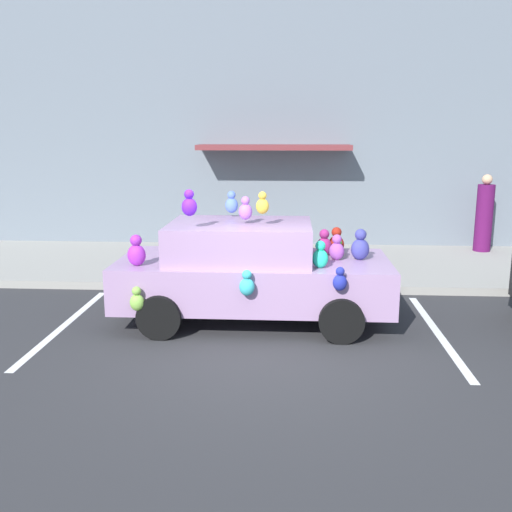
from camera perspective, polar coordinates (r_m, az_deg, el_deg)
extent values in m
plane|color=#2D2D30|center=(7.75, 0.71, -9.74)|extent=(60.00, 60.00, 0.00)
cube|color=gray|center=(12.50, 1.83, -0.83)|extent=(24.00, 4.00, 0.15)
cube|color=slate|center=(14.33, 2.18, 13.42)|extent=(24.00, 0.30, 6.40)
cube|color=brown|center=(13.79, 1.80, 10.77)|extent=(3.60, 1.10, 0.12)
cube|color=silver|center=(8.95, 17.59, -7.25)|extent=(0.12, 3.60, 0.01)
cube|color=silver|center=(9.33, -18.46, -6.51)|extent=(0.12, 3.60, 0.01)
cube|color=#A27EA8|center=(8.91, -0.23, -2.42)|extent=(4.16, 1.83, 0.68)
cube|color=#A27EA8|center=(8.79, -1.59, 1.51)|extent=(2.16, 1.61, 0.56)
cylinder|color=black|center=(9.89, 7.59, -3.00)|extent=(0.64, 0.22, 0.64)
cylinder|color=black|center=(8.14, 8.48, -6.37)|extent=(0.64, 0.22, 0.64)
cylinder|color=black|center=(10.03, -7.26, -2.76)|extent=(0.64, 0.22, 0.64)
cylinder|color=black|center=(8.32, -9.59, -6.00)|extent=(0.64, 0.22, 0.64)
ellipsoid|color=#47DB31|center=(9.08, 8.21, 0.53)|extent=(0.16, 0.13, 0.19)
sphere|color=#47DB31|center=(9.06, 8.23, 1.33)|extent=(0.10, 0.10, 0.10)
ellipsoid|color=#24CCE2|center=(9.44, -5.19, 1.39)|extent=(0.25, 0.21, 0.30)
sphere|color=#24CCE2|center=(9.40, -5.22, 2.61)|extent=(0.16, 0.16, 0.16)
ellipsoid|color=purple|center=(8.82, 8.03, 0.47)|extent=(0.23, 0.19, 0.27)
sphere|color=purple|center=(8.78, 8.06, 1.67)|extent=(0.15, 0.15, 0.15)
ellipsoid|color=#20299C|center=(7.90, 8.34, -2.63)|extent=(0.19, 0.16, 0.23)
sphere|color=#20299C|center=(7.86, 8.37, -1.52)|extent=(0.12, 0.12, 0.12)
ellipsoid|color=#5676D9|center=(9.34, -2.44, 5.05)|extent=(0.21, 0.17, 0.25)
sphere|color=#5676D9|center=(9.32, -2.45, 6.09)|extent=(0.13, 0.13, 0.13)
ellipsoid|color=#A05DCF|center=(8.63, -1.06, 4.43)|extent=(0.21, 0.17, 0.24)
sphere|color=#A05DCF|center=(8.61, -1.06, 5.53)|extent=(0.13, 0.13, 0.13)
ellipsoid|color=#81BA47|center=(8.24, -11.75, -4.55)|extent=(0.20, 0.17, 0.24)
sphere|color=#81BA47|center=(8.20, -11.80, -3.43)|extent=(0.13, 0.13, 0.13)
ellipsoid|color=blue|center=(9.48, 4.24, 1.43)|extent=(0.24, 0.20, 0.29)
sphere|color=blue|center=(9.45, 4.26, 2.62)|extent=(0.16, 0.16, 0.16)
ellipsoid|color=#37B8C3|center=(7.91, -0.91, -3.09)|extent=(0.21, 0.17, 0.25)
sphere|color=#37B8C3|center=(7.86, -0.92, -1.88)|extent=(0.13, 0.13, 0.13)
ellipsoid|color=gold|center=(8.43, 0.64, 4.97)|extent=(0.19, 0.16, 0.23)
sphere|color=gold|center=(8.41, 0.65, 6.02)|extent=(0.12, 0.12, 0.12)
ellipsoid|color=#6C1EEF|center=(8.22, -6.65, 4.88)|extent=(0.22, 0.18, 0.26)
sphere|color=#6C1EEF|center=(8.20, -6.68, 6.12)|extent=(0.14, 0.14, 0.14)
ellipsoid|color=maroon|center=(9.25, 7.98, 1.11)|extent=(0.25, 0.21, 0.30)
sphere|color=maroon|center=(9.22, 8.02, 2.37)|extent=(0.16, 0.16, 0.16)
ellipsoid|color=#25E5AA|center=(8.28, 6.40, -0.25)|extent=(0.23, 0.19, 0.27)
sphere|color=#25E5AA|center=(8.24, 6.43, 1.02)|extent=(0.15, 0.15, 0.15)
ellipsoid|color=#393B8F|center=(8.89, 10.32, 0.67)|extent=(0.28, 0.23, 0.33)
sphere|color=#393B8F|center=(8.84, 10.37, 2.10)|extent=(0.18, 0.18, 0.18)
ellipsoid|color=purple|center=(8.54, -11.80, 0.09)|extent=(0.27, 0.22, 0.32)
sphere|color=purple|center=(8.49, -11.86, 1.53)|extent=(0.17, 0.17, 0.17)
ellipsoid|color=#932367|center=(9.10, 6.78, 0.93)|extent=(0.25, 0.20, 0.29)
sphere|color=#932367|center=(9.06, 6.81, 2.18)|extent=(0.16, 0.16, 0.16)
ellipsoid|color=pink|center=(11.62, -7.58, -0.52)|extent=(0.33, 0.28, 0.41)
sphere|color=pink|center=(11.56, -7.62, 0.90)|extent=(0.23, 0.23, 0.23)
sphere|color=pink|center=(11.56, -8.03, 1.30)|extent=(0.10, 0.10, 0.10)
sphere|color=pink|center=(11.52, -7.23, 1.30)|extent=(0.10, 0.10, 0.10)
cylinder|color=#511048|center=(14.45, 21.73, 3.53)|extent=(0.39, 0.39, 1.56)
sphere|color=tan|center=(14.35, 22.02, 7.07)|extent=(0.24, 0.24, 0.24)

